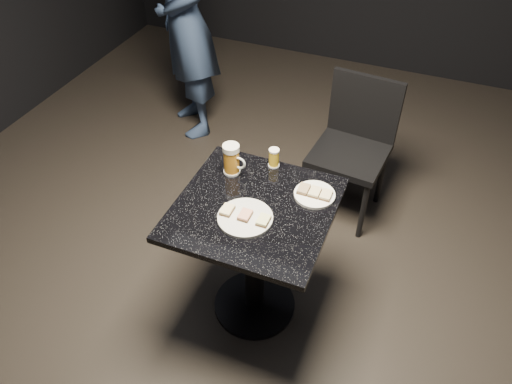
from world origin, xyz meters
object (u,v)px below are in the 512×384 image
(plate_large, at_px, (245,218))
(beer_mug, at_px, (232,159))
(patron, at_px, (186,20))
(beer_tumbler, at_px, (274,158))
(table, at_px, (254,243))
(chair, at_px, (354,141))
(plate_small, at_px, (314,195))

(plate_large, height_order, beer_mug, beer_mug)
(patron, relative_size, beer_tumbler, 17.71)
(patron, distance_m, beer_mug, 1.57)
(beer_mug, height_order, beer_tumbler, beer_mug)
(patron, xyz_separation_m, beer_mug, (0.92, -1.27, -0.04))
(plate_large, xyz_separation_m, table, (0.01, 0.09, -0.25))
(patron, height_order, beer_tumbler, patron)
(table, relative_size, chair, 0.85)
(table, xyz_separation_m, beer_tumbler, (-0.02, 0.31, 0.29))
(table, height_order, chair, chair)
(patron, bearing_deg, chair, 27.40)
(plate_large, height_order, beer_tumbler, beer_tumbler)
(table, bearing_deg, beer_mug, 135.93)
(plate_small, xyz_separation_m, beer_mug, (-0.42, 0.02, 0.07))
(beer_tumbler, xyz_separation_m, chair, (0.27, 0.70, -0.30))
(plate_large, bearing_deg, table, 85.45)
(patron, bearing_deg, plate_small, 1.99)
(table, height_order, beer_tumbler, beer_tumbler)
(table, distance_m, beer_tumbler, 0.42)
(patron, distance_m, table, 1.87)
(chair, bearing_deg, plate_small, -91.26)
(plate_small, bearing_deg, plate_large, -132.53)
(patron, xyz_separation_m, chair, (1.36, -0.45, -0.37))
(plate_large, height_order, chair, chair)
(chair, bearing_deg, beer_tumbler, -111.25)
(plate_small, bearing_deg, beer_mug, 177.86)
(table, bearing_deg, plate_large, -94.55)
(plate_small, distance_m, table, 0.38)
(plate_small, distance_m, chair, 0.87)
(plate_small, xyz_separation_m, chair, (0.02, 0.83, -0.25))
(plate_large, xyz_separation_m, beer_mug, (-0.18, 0.27, 0.07))
(chair, bearing_deg, plate_large, -103.16)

